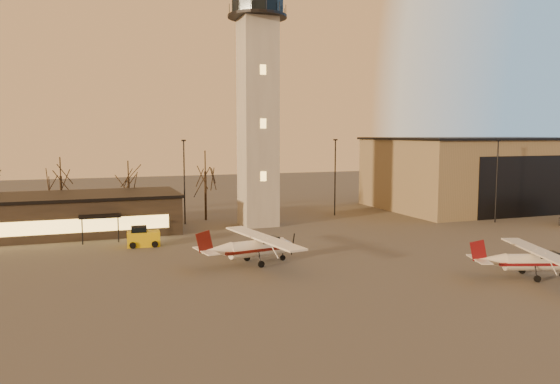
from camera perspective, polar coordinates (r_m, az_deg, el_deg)
name	(u,v)px	position (r m, az deg, el deg)	size (l,w,h in m)	color
ground	(394,295)	(38.32, 11.87, -10.48)	(220.00, 220.00, 0.00)	#43403E
control_tower	(258,86)	(64.36, -2.35, 10.99)	(6.80, 6.80, 32.60)	#989590
hangar	(482,172)	(85.78, 20.37, 1.93)	(30.60, 20.60, 10.30)	#7E6D52
terminal	(59,214)	(63.67, -22.08, -2.19)	(25.40, 12.20, 4.30)	black
light_poles	(259,179)	(65.47, -2.16, 1.34)	(58.50, 12.25, 10.14)	black
tree_row	(131,173)	(70.63, -15.28, 1.91)	(37.20, 9.20, 8.80)	black
cessna_front	(535,265)	(45.76, 25.13, -6.89)	(8.63, 10.58, 2.96)	silver
cessna_rear	(259,251)	(45.95, -2.24, -6.13)	(9.40, 11.84, 3.25)	white
service_cart	(143,239)	(54.58, -14.14, -4.75)	(3.20, 2.18, 1.95)	#DBBB0C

